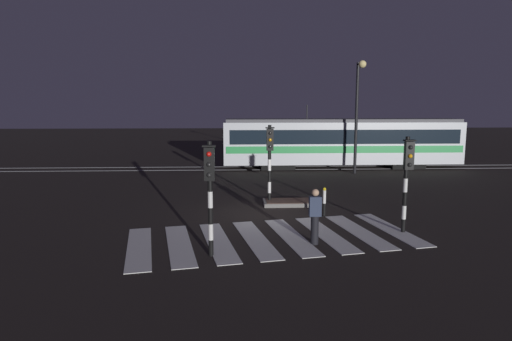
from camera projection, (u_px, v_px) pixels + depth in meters
ground_plane at (267, 214)px, 17.09m from camera, size 120.00×120.00×0.00m
rail_near at (254, 170)px, 28.45m from camera, size 80.00×0.12×0.03m
rail_far at (253, 167)px, 29.86m from camera, size 80.00×0.12×0.03m
crosswalk_zebra at (273, 238)px, 14.08m from camera, size 9.61×5.74×0.02m
traffic_island at (289, 202)px, 18.71m from camera, size 2.14×1.19×0.18m
traffic_light_median_centre at (270, 153)px, 18.40m from camera, size 0.36×0.42×3.36m
traffic_light_corner_near_right at (407, 170)px, 14.28m from camera, size 0.36×0.42×3.19m
traffic_light_kerb_mid_left at (210, 182)px, 12.02m from camera, size 0.36×0.42×3.23m
street_lamp_trackside_right at (358, 103)px, 26.15m from camera, size 0.44×1.21×6.68m
tram at (341, 142)px, 29.15m from camera, size 15.67×2.58×4.15m
pedestrian_waiting_at_kerb at (315, 216)px, 13.34m from camera, size 0.36×0.24×1.71m
bollard_island_edge at (324, 202)px, 16.70m from camera, size 0.12×0.12×1.11m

